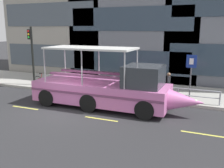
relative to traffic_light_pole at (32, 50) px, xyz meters
The scene contains 10 objects.
ground_plane 7.10m from the traffic_light_pole, 34.62° to the right, with size 120.00×120.00×0.00m, color #2B2B2D.
sidewalk 6.31m from the traffic_light_pole, 19.53° to the left, with size 32.00×4.80×0.18m, color #A8A59E.
curb_edge 6.05m from the traffic_light_pole, ahead, with size 32.00×0.18×0.18m, color #B2ADA3.
lane_centreline 7.48m from the traffic_light_pole, 39.38° to the right, with size 25.80×0.12×0.01m.
curb_guardrail 7.65m from the traffic_light_pole, ahead, with size 11.81×0.09×0.82m.
traffic_light_pole is the anchor object (origin of this frame).
parking_sign 11.52m from the traffic_light_pole, ahead, with size 0.60×0.12×2.74m.
leaned_bicycle 2.42m from the traffic_light_pole, ahead, with size 1.74×0.46×0.96m.
duck_tour_boat 8.04m from the traffic_light_pole, 18.82° to the right, with size 9.75×2.49×3.41m.
pedestrian_near_bow 10.33m from the traffic_light_pole, ahead, with size 0.22×0.46×1.57m.
Camera 1 is at (7.54, -11.62, 4.46)m, focal length 40.77 mm.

